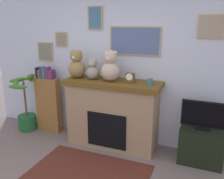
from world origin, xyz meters
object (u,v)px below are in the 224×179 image
Objects in this scene: fireplace at (113,113)px; tv_stand at (201,146)px; bookshelf at (48,102)px; teddy_bear_brown at (93,70)px; mantel_clock at (130,78)px; candle_jar at (150,81)px; teddy_bear_tan at (110,67)px; television at (204,116)px; potted_plant at (26,110)px; teddy_bear_grey at (77,65)px.

fireplace is 2.54× the size of tv_stand.
teddy_bear_brown is (1.01, -0.09, 0.72)m from bookshelf.
mantel_clock reaches higher than fireplace.
teddy_bear_brown reaches higher than fireplace.
fireplace is 4.57× the size of teddy_bear_brown.
candle_jar is at bearing 0.31° from mantel_clock.
tv_stand is at bearing -0.42° from teddy_bear_tan.
bookshelf is at bearing 174.97° from teddy_bear_brown.
television is 1.30× the size of teddy_bear_tan.
teddy_bear_tan is (1.75, 0.06, 0.97)m from potted_plant.
television is 6.59× the size of candle_jar.
bookshelf is at bearing 176.15° from teddy_bear_tan.
candle_jar is (-0.82, 0.01, 0.44)m from television.
bookshelf is 2.07m from candle_jar.
teddy_bear_grey reaches higher than candle_jar.
television is 2.17m from teddy_bear_grey.
teddy_bear_tan is at bearing -149.70° from fireplace.
mantel_clock reaches higher than candle_jar.
mantel_clock is 0.96m from teddy_bear_grey.
bookshelf is 1.54m from teddy_bear_tan.
teddy_bear_tan is (-1.47, 0.01, 0.61)m from television.
potted_plant is 1.70m from teddy_bear_brown.
teddy_bear_tan reaches higher than teddy_bear_grey.
teddy_bear_brown is at bearing 179.97° from teddy_bear_tan.
teddy_bear_tan is at bearing 179.58° from tv_stand.
potted_plant is 1.77× the size of tv_stand.
tv_stand is 1.83m from teddy_bear_tan.
teddy_bear_tan reaches higher than bookshelf.
mantel_clock is at bearing -0.07° from teddy_bear_grey.
tv_stand is 1.34× the size of teddy_bear_grey.
fireplace is 1.36m from bookshelf.
teddy_bear_tan is (-0.65, -0.00, 0.17)m from candle_jar.
teddy_bear_grey is (-2.09, 0.01, 0.60)m from television.
potted_plant is 2.24× the size of teddy_bear_tan.
teddy_bear_grey reaches higher than teddy_bear_brown.
bookshelf is 2.80m from television.
bookshelf is 2.00× the size of tv_stand.
potted_plant is 3.23m from tv_stand.
candle_jar is (2.41, 0.06, 0.79)m from potted_plant.
television is 1.85× the size of teddy_bear_brown.
bookshelf is 2.53× the size of teddy_bear_tan.
mantel_clock is at bearing -3.12° from bookshelf.
bookshelf is at bearing 172.83° from teddy_bear_grey.
tv_stand is 4.03× the size of mantel_clock.
teddy_bear_tan is at bearing -179.94° from candle_jar.
teddy_bear_brown is (-0.97, -0.00, 0.11)m from candle_jar.
bookshelf is (-1.36, 0.07, 0.00)m from fireplace.
tv_stand is at bearing 90.00° from television.
bookshelf reaches higher than tv_stand.
television is (3.22, 0.05, 0.36)m from potted_plant.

